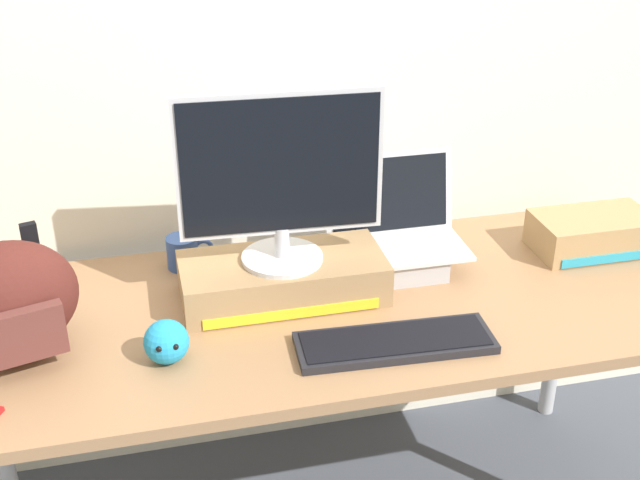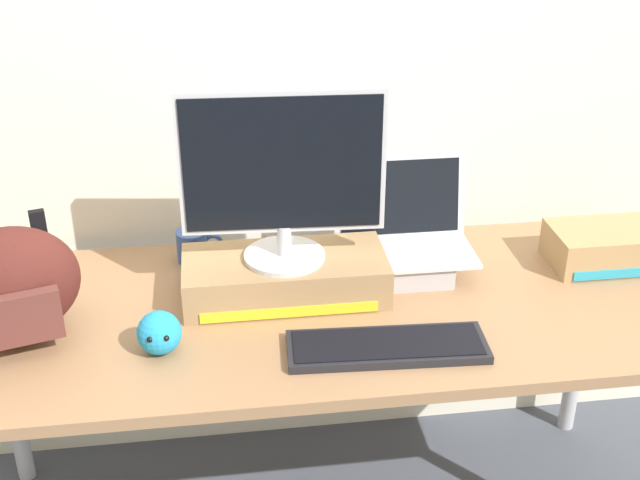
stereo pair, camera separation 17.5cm
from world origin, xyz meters
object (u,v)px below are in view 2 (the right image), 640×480
Objects in this scene: external_keyboard at (387,347)px; toner_box_cyan at (610,246)px; plush_toy at (159,333)px; coffee_mug at (194,246)px; desktop_monitor at (283,176)px; open_laptop at (404,250)px; toner_box_yellow at (285,276)px; messenger_backpack at (11,284)px.

toner_box_cyan is at bearing 28.60° from external_keyboard.
plush_toy is 1.20m from toner_box_cyan.
plush_toy is at bearing -100.24° from coffee_mug.
desktop_monitor reaches higher than open_laptop.
toner_box_yellow reaches higher than plush_toy.
toner_box_yellow is at bearing -166.08° from open_laptop.
plush_toy and toner_box_cyan have the same top height.
toner_box_yellow is 0.27m from desktop_monitor.
toner_box_cyan is at bearing 3.06° from toner_box_yellow.
external_keyboard is at bearing -50.53° from desktop_monitor.
coffee_mug is at bearing 134.46° from external_keyboard.
open_laptop is at bearing 16.71° from desktop_monitor.
desktop_monitor is at bearing 129.45° from external_keyboard.
toner_box_cyan is (0.67, 0.32, 0.04)m from external_keyboard.
coffee_mug is (0.40, 0.30, -0.09)m from messenger_backpack.
plush_toy is at bearing -167.70° from toner_box_cyan.
open_laptop is 0.77× the size of external_keyboard.
open_laptop is at bearing 176.93° from toner_box_cyan.
messenger_backpack is at bearing -169.75° from open_laptop.
desktop_monitor is 1.06× the size of external_keyboard.
messenger_backpack is (-0.63, -0.09, -0.19)m from desktop_monitor.
desktop_monitor is 1.38× the size of open_laptop.
toner_box_yellow is 1.56× the size of toner_box_cyan.
toner_box_yellow is 0.31m from coffee_mug.
messenger_backpack reaches higher than toner_box_cyan.
desktop_monitor is 0.46m from external_keyboard.
external_keyboard is 0.65m from coffee_mug.
messenger_backpack is 0.51m from coffee_mug.
open_laptop reaches higher than plush_toy.
toner_box_yellow is 0.34m from external_keyboard.
toner_box_yellow is 0.37m from plush_toy.
desktop_monitor is 0.46m from plush_toy.
coffee_mug is at bearing 166.75° from open_laptop.
messenger_backpack is (-0.95, -0.16, 0.07)m from open_laptop.
toner_box_cyan reaches higher than coffee_mug.
coffee_mug is 0.39× the size of toner_box_cyan.
desktop_monitor is at bearing -7.49° from messenger_backpack.
coffee_mug is at bearing 137.20° from toner_box_yellow.
messenger_backpack reaches higher than toner_box_yellow.
plush_toy is 0.31× the size of toner_box_cyan.
messenger_backpack is 2.85× the size of coffee_mug.
messenger_backpack is (-0.83, 0.19, 0.12)m from external_keyboard.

